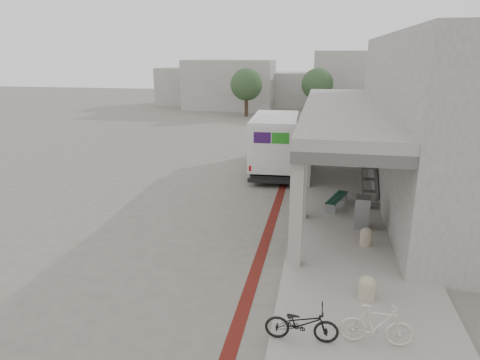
% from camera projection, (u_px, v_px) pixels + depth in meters
% --- Properties ---
extents(ground, '(120.00, 120.00, 0.00)m').
position_uv_depth(ground, '(246.00, 220.00, 16.61)').
color(ground, '#635D54').
rests_on(ground, ground).
extents(bike_lane_stripe, '(0.35, 40.00, 0.01)m').
position_uv_depth(bike_lane_stripe, '(277.00, 204.00, 18.31)').
color(bike_lane_stripe, '#551611').
rests_on(bike_lane_stripe, ground).
extents(sidewalk, '(4.40, 28.00, 0.12)m').
position_uv_depth(sidewalk, '(352.00, 226.00, 15.87)').
color(sidewalk, gray).
rests_on(sidewalk, ground).
extents(transit_building, '(7.60, 17.00, 7.00)m').
position_uv_depth(transit_building, '(419.00, 120.00, 18.64)').
color(transit_building, gray).
rests_on(transit_building, ground).
extents(distant_backdrop, '(28.00, 10.00, 6.50)m').
position_uv_depth(distant_backdrop, '(276.00, 84.00, 50.14)').
color(distant_backdrop, gray).
rests_on(distant_backdrop, ground).
extents(tree_left, '(3.20, 3.20, 4.80)m').
position_uv_depth(tree_left, '(246.00, 85.00, 42.97)').
color(tree_left, '#38281C').
rests_on(tree_left, ground).
extents(tree_mid, '(3.20, 3.20, 4.80)m').
position_uv_depth(tree_mid, '(317.00, 84.00, 43.58)').
color(tree_mid, '#38281C').
rests_on(tree_mid, ground).
extents(tree_right, '(3.20, 3.20, 4.80)m').
position_uv_depth(tree_right, '(401.00, 86.00, 41.18)').
color(tree_right, '#38281C').
rests_on(tree_right, ground).
extents(fedex_truck, '(2.54, 7.31, 3.08)m').
position_uv_depth(fedex_truck, '(276.00, 140.00, 23.37)').
color(fedex_truck, black).
rests_on(fedex_truck, ground).
extents(bench, '(0.97, 1.92, 0.44)m').
position_uv_depth(bench, '(337.00, 200.00, 17.55)').
color(bench, gray).
rests_on(bench, sidewalk).
extents(bollard_near, '(0.44, 0.44, 0.66)m').
position_uv_depth(bollard_near, '(367.00, 287.00, 10.96)').
color(bollard_near, tan).
rests_on(bollard_near, sidewalk).
extents(bollard_far, '(0.41, 0.41, 0.61)m').
position_uv_depth(bollard_far, '(366.00, 236.00, 14.07)').
color(bollard_far, gray).
rests_on(bollard_far, sidewalk).
extents(utility_cabinet, '(0.58, 0.73, 1.15)m').
position_uv_depth(utility_cabinet, '(362.00, 212.00, 15.47)').
color(utility_cabinet, gray).
rests_on(utility_cabinet, sidewalk).
extents(bicycle_black, '(1.63, 0.62, 0.85)m').
position_uv_depth(bicycle_black, '(302.00, 323.00, 9.34)').
color(bicycle_black, black).
rests_on(bicycle_black, sidewalk).
extents(bicycle_cream, '(1.59, 0.46, 0.95)m').
position_uv_depth(bicycle_cream, '(377.00, 325.00, 9.20)').
color(bicycle_cream, beige).
rests_on(bicycle_cream, sidewalk).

